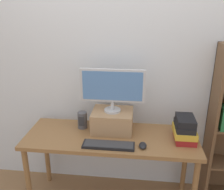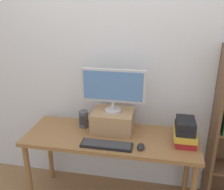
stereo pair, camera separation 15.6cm
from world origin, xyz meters
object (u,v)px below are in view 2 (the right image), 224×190
object	(u,v)px
keyboard	(107,145)
computer_mouse	(141,147)
riser_box	(113,121)
computer_monitor	(113,87)
book_stack	(185,132)
desk_speaker	(84,119)
desk	(111,144)

from	to	relation	value
keyboard	computer_mouse	size ratio (longest dim) A/B	4.25
riser_box	keyboard	distance (m)	0.31
keyboard	riser_box	bearing A→B (deg)	89.44
riser_box	computer_mouse	distance (m)	0.41
computer_monitor	book_stack	distance (m)	0.73
book_stack	desk_speaker	distance (m)	0.95
riser_box	computer_monitor	size ratio (longest dim) A/B	0.64
riser_box	computer_monitor	bearing A→B (deg)	-90.00
keyboard	desk_speaker	distance (m)	0.43
computer_monitor	desk_speaker	bearing A→B (deg)	177.60
computer_monitor	book_stack	size ratio (longest dim) A/B	2.20
keyboard	book_stack	distance (m)	0.68
computer_monitor	desk_speaker	size ratio (longest dim) A/B	3.59
desk	desk_speaker	world-z (taller)	desk_speaker
desk	computer_monitor	bearing A→B (deg)	88.23
desk	keyboard	bearing A→B (deg)	-89.80
computer_mouse	book_stack	distance (m)	0.41
computer_mouse	desk_speaker	xyz separation A→B (m)	(-0.58, 0.29, 0.06)
riser_box	keyboard	size ratio (longest dim) A/B	0.86
desk	desk_speaker	size ratio (longest dim) A/B	9.62
computer_mouse	book_stack	bearing A→B (deg)	24.51
desk_speaker	keyboard	bearing A→B (deg)	-46.13
desk_speaker	book_stack	bearing A→B (deg)	-7.44
desk	book_stack	world-z (taller)	book_stack
computer_mouse	desk_speaker	bearing A→B (deg)	153.65
keyboard	desk	bearing A→B (deg)	90.20
riser_box	desk	bearing A→B (deg)	-91.74
desk	desk_speaker	distance (m)	0.36
desk	riser_box	xyz separation A→B (m)	(0.00, 0.12, 0.18)
computer_monitor	desk	bearing A→B (deg)	-91.77
riser_box	keyboard	bearing A→B (deg)	-90.56
riser_box	desk_speaker	bearing A→B (deg)	177.90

